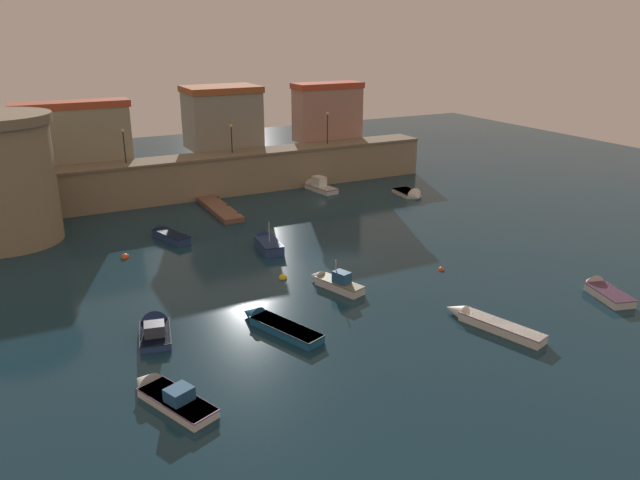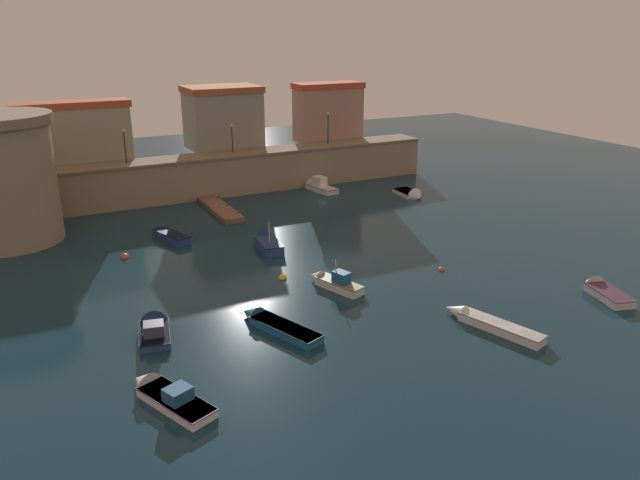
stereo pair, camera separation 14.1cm
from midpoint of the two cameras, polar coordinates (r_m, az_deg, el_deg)
name	(u,v)px [view 2 (the right image)]	position (r m, az deg, el deg)	size (l,w,h in m)	color
ground_plane	(330,257)	(50.41, 0.97, -1.63)	(128.42, 128.42, 0.00)	#112D3D
quay_wall	(233,173)	(70.26, -8.00, 6.18)	(47.72, 4.00, 4.48)	gray
old_town_backdrop	(214,119)	(72.84, -9.73, 10.92)	(39.77, 6.06, 7.07)	gray
fortress_tower	(1,179)	(59.16, -27.32, 5.03)	(9.53, 9.53, 11.05)	gray
pier_dock	(220,209)	(63.66, -9.17, 2.87)	(2.02, 9.27, 0.70)	brown
quay_lamp_0	(124,140)	(66.61, -17.57, 8.76)	(0.32, 0.32, 3.51)	black
quay_lamp_1	(232,134)	(69.44, -8.08, 9.69)	(0.32, 0.32, 3.15)	black
quay_lamp_2	(328,123)	(74.09, 0.81, 10.74)	(0.32, 0.32, 3.74)	black
moored_boat_0	(333,282)	(44.66, 1.32, -3.87)	(2.66, 4.95, 2.43)	silver
moored_boat_1	(317,186)	(71.12, -0.22, 5.05)	(2.51, 5.67, 2.11)	silver
moored_boat_2	(487,322)	(40.54, 15.26, -7.33)	(3.10, 6.91, 1.11)	white
moored_boat_3	(154,328)	(39.72, -14.96, -7.85)	(2.62, 4.64, 1.81)	navy
moored_boat_4	(166,234)	(56.45, -13.93, 0.52)	(2.91, 5.43, 1.23)	navy
moored_boat_5	(602,290)	(47.90, 24.68, -4.24)	(2.74, 4.73, 1.53)	silver
moored_boat_6	(164,394)	(33.17, -14.11, -13.60)	(3.64, 5.96, 1.68)	white
moored_boat_7	(412,195)	(68.86, 8.52, 4.16)	(2.16, 4.40, 1.79)	silver
moored_boat_8	(267,243)	(52.72, -4.87, -0.24)	(2.11, 4.69, 2.90)	navy
moored_boat_9	(272,323)	(39.17, -4.32, -7.68)	(3.62, 6.60, 1.36)	#195689
mooring_buoy_0	(441,270)	(48.82, 11.20, -2.73)	(0.47, 0.47, 0.47)	#EA4C19
mooring_buoy_1	(125,257)	(52.87, -17.47, -1.54)	(0.66, 0.66, 0.66)	#EA4C19
mooring_buoy_2	(283,278)	(46.48, -3.38, -3.53)	(0.62, 0.62, 0.62)	yellow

